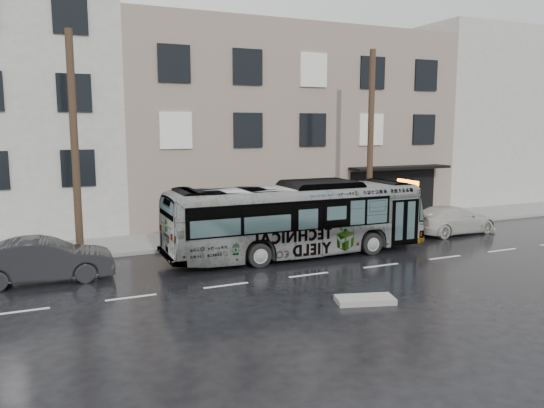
{
  "coord_description": "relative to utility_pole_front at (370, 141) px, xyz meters",
  "views": [
    {
      "loc": [
        -8.85,
        -19.23,
        5.45
      ],
      "look_at": [
        0.73,
        2.5,
        1.91
      ],
      "focal_mm": 35.0,
      "sensor_mm": 36.0,
      "label": 1
    }
  ],
  "objects": [
    {
      "name": "slush_pile",
      "position": [
        -6.33,
        -9.23,
        -4.56
      ],
      "size": [
        1.95,
        1.27,
        0.18
      ],
      "primitive_type": "cube",
      "rotation": [
        0.0,
        0.0,
        -0.28
      ],
      "color": "#A29E9A",
      "rests_on": "ground"
    },
    {
      "name": "utility_pole_rear",
      "position": [
        -14.0,
        0.0,
        0.0
      ],
      "size": [
        0.3,
        0.3,
        9.0
      ],
      "primitive_type": "cylinder",
      "color": "#3F2F1F",
      "rests_on": "sidewalk"
    },
    {
      "name": "dark_sedan",
      "position": [
        -15.39,
        -2.8,
        -3.87
      ],
      "size": [
        4.78,
        1.87,
        1.55
      ],
      "primitive_type": "imported",
      "rotation": [
        0.0,
        0.0,
        1.52
      ],
      "color": "black",
      "rests_on": "ground"
    },
    {
      "name": "sign_post",
      "position": [
        1.1,
        0.0,
        -3.3
      ],
      "size": [
        0.06,
        0.06,
        2.4
      ],
      "primitive_type": "cylinder",
      "color": "slate",
      "rests_on": "sidewalk"
    },
    {
      "name": "sidewalk",
      "position": [
        -6.5,
        1.6,
        -4.58
      ],
      "size": [
        90.0,
        3.6,
        0.15
      ],
      "primitive_type": "cube",
      "color": "gray",
      "rests_on": "ground"
    },
    {
      "name": "ground",
      "position": [
        -6.5,
        -3.3,
        -4.65
      ],
      "size": [
        120.0,
        120.0,
        0.0
      ],
      "primitive_type": "plane",
      "color": "black",
      "rests_on": "ground"
    },
    {
      "name": "building_filler",
      "position": [
        17.5,
        9.4,
        1.35
      ],
      "size": [
        18.0,
        12.0,
        12.0
      ],
      "primitive_type": "cube",
      "color": "#BAB7AF",
      "rests_on": "ground"
    },
    {
      "name": "bus",
      "position": [
        -5.59,
        -2.98,
        -3.09
      ],
      "size": [
        11.25,
        2.72,
        3.13
      ],
      "primitive_type": "imported",
      "rotation": [
        0.0,
        0.0,
        1.56
      ],
      "color": "#B2B2B2",
      "rests_on": "ground"
    },
    {
      "name": "building_taupe",
      "position": [
        -1.5,
        9.4,
        0.85
      ],
      "size": [
        20.0,
        12.0,
        11.0
      ],
      "primitive_type": "cube",
      "color": "#7C6B60",
      "rests_on": "ground"
    },
    {
      "name": "white_sedan",
      "position": [
        3.7,
        -2.02,
        -3.94
      ],
      "size": [
        4.99,
        2.28,
        1.42
      ],
      "primitive_type": "imported",
      "rotation": [
        0.0,
        0.0,
        1.63
      ],
      "color": "#B3B1AA",
      "rests_on": "ground"
    },
    {
      "name": "utility_pole_front",
      "position": [
        0.0,
        0.0,
        0.0
      ],
      "size": [
        0.3,
        0.3,
        9.0
      ],
      "primitive_type": "cylinder",
      "color": "#3F2F1F",
      "rests_on": "sidewalk"
    }
  ]
}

